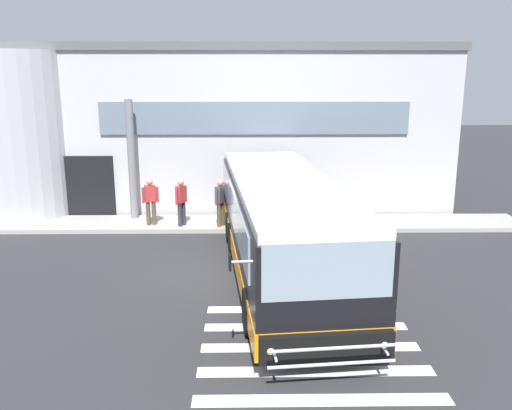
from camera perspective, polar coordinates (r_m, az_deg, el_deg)
The scene contains 10 objects.
ground_plane at distance 14.94m, azimuth -3.75°, elevation -7.29°, with size 80.00×90.00×0.02m, color #2B2B2D.
bay_paint_stripes at distance 11.16m, azimuth 5.81°, elevation -14.90°, with size 4.40×3.96×0.01m.
terminal_building at distance 25.60m, azimuth -4.09°, elevation 8.99°, with size 19.26×13.80×6.51m.
boarding_curb at distance 19.47m, azimuth -3.06°, elevation -1.99°, with size 21.46×2.00×0.15m, color #9E9B93.
entry_support_column at distance 20.02m, azimuth -13.17°, elevation 4.72°, with size 0.28×0.28×4.37m, color slate.
bus_main_foreground at distance 14.30m, azimuth 2.79°, elevation -2.56°, with size 3.57×10.84×2.70m.
passenger_near_column at distance 19.15m, azimuth -11.23°, elevation 0.60°, with size 0.57×0.32×1.68m.
passenger_by_doorway at distance 18.87m, azimuth -8.00°, elevation 0.54°, with size 0.39×0.51×1.68m.
passenger_at_curb_edge at distance 18.68m, azimuth -3.83°, elevation 0.50°, with size 0.38×0.52×1.68m.
safety_bollard_yellow at distance 18.20m, azimuth -0.35°, elevation -1.87°, with size 0.18×0.18×0.90m, color yellow.
Camera 1 is at (0.77, -13.93, 5.33)m, focal length 37.37 mm.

